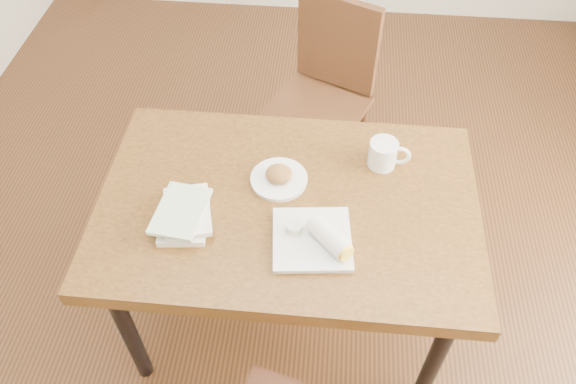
# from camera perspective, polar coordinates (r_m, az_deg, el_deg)

# --- Properties ---
(ground) EXTENTS (4.00, 5.00, 0.01)m
(ground) POSITION_cam_1_polar(r_m,az_deg,el_deg) (2.56, 0.00, -11.91)
(ground) COLOR #472814
(ground) RESTS_ON ground
(table) EXTENTS (1.32, 0.87, 0.75)m
(table) POSITION_cam_1_polar(r_m,az_deg,el_deg) (1.99, 0.00, -2.41)
(table) COLOR brown
(table) RESTS_ON ground
(chair_far) EXTENTS (0.56, 0.56, 0.95)m
(chair_far) POSITION_cam_1_polar(r_m,az_deg,el_deg) (2.72, 3.80, 10.62)
(chair_far) COLOR #482814
(chair_far) RESTS_ON ground
(plate_scone) EXTENTS (0.20, 0.20, 0.06)m
(plate_scone) POSITION_cam_1_polar(r_m,az_deg,el_deg) (1.98, -0.93, 1.50)
(plate_scone) COLOR white
(plate_scone) RESTS_ON table
(coffee_mug) EXTENTS (0.15, 0.10, 0.10)m
(coffee_mug) POSITION_cam_1_polar(r_m,az_deg,el_deg) (2.04, 9.75, 3.89)
(coffee_mug) COLOR white
(coffee_mug) RESTS_ON table
(plate_burrito) EXTENTS (0.28, 0.28, 0.08)m
(plate_burrito) POSITION_cam_1_polar(r_m,az_deg,el_deg) (1.81, 2.99, -4.73)
(plate_burrito) COLOR white
(plate_burrito) RESTS_ON table
(book_stack) EXTENTS (0.21, 0.26, 0.06)m
(book_stack) POSITION_cam_1_polar(r_m,az_deg,el_deg) (1.89, -10.50, -2.21)
(book_stack) COLOR white
(book_stack) RESTS_ON table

